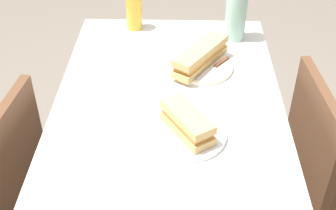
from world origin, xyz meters
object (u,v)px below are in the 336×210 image
dining_table (168,141)px  chair_far (332,177)px  plate_near (200,66)px  baguette_sandwich_far (187,122)px  baguette_sandwich_near (201,56)px  plate_far (187,134)px  knife_near (215,67)px  beer_glass (134,11)px  knife_far (200,122)px  water_bottle (237,7)px

dining_table → chair_far: chair_far is taller
dining_table → plate_near: size_ratio=5.23×
baguette_sandwich_far → baguette_sandwich_near: bearing=172.4°
plate_far → baguette_sandwich_far: bearing=0.0°
chair_far → knife_near: bearing=-119.6°
dining_table → plate_near: 0.29m
baguette_sandwich_near → beer_glass: bearing=-138.6°
beer_glass → chair_far: bearing=52.8°
beer_glass → knife_far: bearing=21.9°
knife_near → plate_far: size_ratio=0.64×
baguette_sandwich_near → beer_glass: size_ratio=1.72×
chair_far → knife_far: (0.07, -0.46, 0.29)m
baguette_sandwich_far → plate_far: bearing=0.0°
dining_table → knife_near: knife_near is taller
dining_table → plate_near: (-0.24, 0.10, 0.13)m
baguette_sandwich_near → water_bottle: 0.27m
baguette_sandwich_near → plate_far: baguette_sandwich_near is taller
plate_far → water_bottle: size_ratio=0.71×
knife_near → baguette_sandwich_near: bearing=-111.5°
chair_far → baguette_sandwich_far: size_ratio=4.47×
chair_far → baguette_sandwich_far: bearing=-77.7°
baguette_sandwich_near → knife_near: bearing=68.5°
plate_far → water_bottle: water_bottle is taller
knife_far → knife_near: bearing=168.8°
plate_far → knife_far: size_ratio=1.34×
dining_table → baguette_sandwich_near: 0.31m
knife_far → water_bottle: bearing=164.9°
knife_near → beer_glass: beer_glass is taller
baguette_sandwich_far → knife_far: (-0.04, 0.04, -0.03)m
dining_table → plate_far: bearing=26.1°
knife_near → water_bottle: bearing=160.2°
water_bottle → chair_far: bearing=34.3°
dining_table → baguette_sandwich_far: baguette_sandwich_far is taller
dining_table → knife_near: size_ratio=8.14×
baguette_sandwich_far → knife_far: baguette_sandwich_far is taller
chair_far → beer_glass: 0.94m
baguette_sandwich_near → knife_far: bearing=-1.6°
plate_far → beer_glass: (-0.64, -0.20, 0.07)m
knife_near → plate_far: (0.34, -0.10, -0.01)m
plate_near → knife_near: bearing=68.5°
chair_far → baguette_sandwich_near: bearing=-118.8°
plate_far → plate_near: bearing=172.4°
baguette_sandwich_near → baguette_sandwich_far: bearing=-7.6°
plate_near → knife_near: size_ratio=1.56×
knife_far → water_bottle: size_ratio=0.53×
plate_near → beer_glass: beer_glass is taller
chair_far → plate_near: chair_far is taller
chair_far → plate_far: size_ratio=3.74×
plate_far → beer_glass: beer_glass is taller
baguette_sandwich_near → water_bottle: (-0.22, 0.13, 0.08)m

